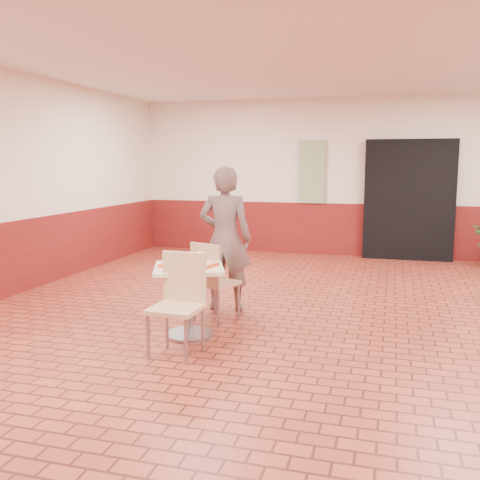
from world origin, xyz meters
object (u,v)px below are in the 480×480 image
(main_table, at_px, (189,289))
(chair_main_back, at_px, (212,278))
(chair_main_front, at_px, (179,298))
(customer, at_px, (225,239))
(paper_cup, at_px, (200,257))
(long_john_donut, at_px, (196,262))
(ring_donut, at_px, (184,260))
(serving_tray, at_px, (189,265))

(main_table, height_order, chair_main_back, chair_main_back)
(chair_main_front, bearing_deg, main_table, 104.07)
(chair_main_front, bearing_deg, chair_main_back, 95.17)
(customer, bearing_deg, paper_cup, 86.21)
(main_table, height_order, customer, customer)
(long_john_donut, bearing_deg, main_table, 166.84)
(customer, distance_m, ring_donut, 1.03)
(customer, bearing_deg, main_table, 81.64)
(serving_tray, height_order, paper_cup, paper_cup)
(serving_tray, xyz_separation_m, long_john_donut, (0.09, -0.02, 0.03))
(customer, xyz_separation_m, paper_cup, (0.03, -0.96, -0.06))
(customer, xyz_separation_m, serving_tray, (-0.05, -1.07, -0.12))
(main_table, bearing_deg, ring_donut, 145.85)
(chair_main_back, bearing_deg, chair_main_front, 114.55)
(chair_main_front, height_order, customer, customer)
(chair_main_front, relative_size, ring_donut, 8.82)
(chair_main_back, height_order, ring_donut, chair_main_back)
(ring_donut, distance_m, long_john_donut, 0.18)
(serving_tray, distance_m, long_john_donut, 0.09)
(chair_main_front, xyz_separation_m, long_john_donut, (-0.01, 0.48, 0.25))
(customer, bearing_deg, chair_main_back, 85.21)
(paper_cup, bearing_deg, serving_tray, -126.26)
(chair_main_back, relative_size, customer, 0.52)
(main_table, relative_size, serving_tray, 1.48)
(chair_main_front, distance_m, long_john_donut, 0.55)
(customer, height_order, paper_cup, customer)
(long_john_donut, bearing_deg, ring_donut, 156.24)
(main_table, distance_m, customer, 1.14)
(main_table, relative_size, long_john_donut, 5.23)
(serving_tray, height_order, ring_donut, ring_donut)
(paper_cup, bearing_deg, chair_main_front, -88.47)
(ring_donut, bearing_deg, paper_cup, 21.38)
(serving_tray, xyz_separation_m, paper_cup, (0.08, 0.11, 0.07))
(chair_main_back, height_order, paper_cup, chair_main_back)
(chair_main_front, relative_size, customer, 0.54)
(long_john_donut, distance_m, paper_cup, 0.14)
(paper_cup, bearing_deg, chair_main_back, 92.99)
(ring_donut, relative_size, long_john_donut, 0.77)
(main_table, height_order, paper_cup, paper_cup)
(customer, relative_size, serving_tray, 3.53)
(main_table, distance_m, chair_main_back, 0.55)
(ring_donut, bearing_deg, chair_main_front, -72.71)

